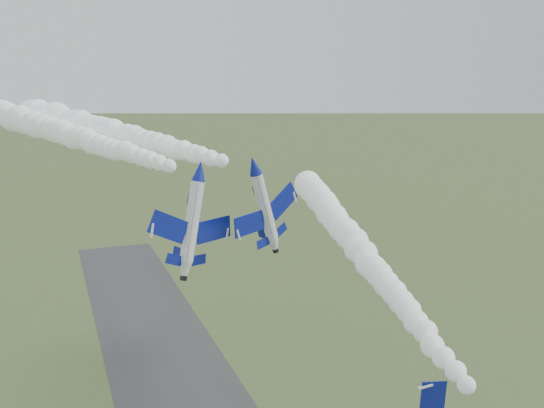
{
  "coord_description": "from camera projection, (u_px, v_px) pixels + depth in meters",
  "views": [
    {
      "loc": [
        -20.49,
        -49.88,
        57.86
      ],
      "look_at": [
        4.62,
        16.53,
        43.0
      ],
      "focal_mm": 40.0,
      "sensor_mm": 36.0,
      "label": 1
    }
  ],
  "objects": [
    {
      "name": "smoke_trail_jet_pair_left",
      "position": [
        64.0,
        134.0,
        95.25
      ],
      "size": [
        29.29,
        57.97,
        4.88
      ],
      "primitive_type": null,
      "rotation": [
        0.0,
        0.0,
        0.42
      ],
      "color": "white"
    },
    {
      "name": "jet_pair_right",
      "position": [
        254.0,
        165.0,
        73.13
      ],
      "size": [
        10.7,
        12.84,
        4.38
      ],
      "rotation": [
        0.0,
        -0.32,
        0.43
      ],
      "color": "silver"
    },
    {
      "name": "jet_pair_left",
      "position": [
        200.0,
        171.0,
        71.51
      ],
      "size": [
        11.78,
        13.8,
        4.2
      ],
      "rotation": [
        0.0,
        0.22,
        0.42
      ],
      "color": "silver"
    },
    {
      "name": "smoke_trail_jet_pair_right",
      "position": [
        110.0,
        132.0,
        96.01
      ],
      "size": [
        30.36,
        57.32,
        5.55
      ],
      "primitive_type": null,
      "rotation": [
        0.0,
        0.0,
        0.43
      ],
      "color": "white"
    },
    {
      "name": "smoke_trail_jet_lead",
      "position": [
        356.0,
        246.0,
        93.35
      ],
      "size": [
        19.82,
        79.71,
        5.65
      ],
      "primitive_type": null,
      "rotation": [
        0.0,
        0.0,
        -0.18
      ],
      "color": "white"
    }
  ]
}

